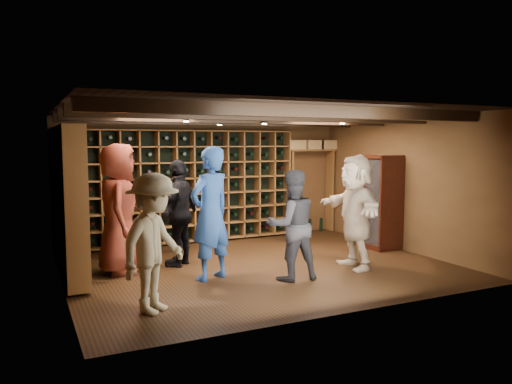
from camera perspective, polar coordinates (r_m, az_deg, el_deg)
name	(u,v)px	position (r m, az deg, el deg)	size (l,w,h in m)	color
ground	(259,266)	(8.26, 0.29, -8.45)	(6.00, 6.00, 0.00)	#331E0E
room_shell	(257,117)	(8.07, 0.14, 8.54)	(6.00, 6.00, 6.00)	brown
wine_rack_back	(184,186)	(10.04, -8.19, 0.66)	(4.65, 0.30, 2.20)	brown
wine_rack_left	(68,200)	(8.12, -20.69, -0.82)	(0.30, 2.65, 2.20)	brown
crate_shelf	(311,163)	(11.22, 6.29, 3.35)	(1.20, 0.32, 2.07)	brown
display_cabinet	(383,204)	(9.73, 14.34, -1.36)	(0.55, 0.50, 1.75)	#39130B
man_blue_shirt	(210,214)	(7.33, -5.24, -2.47)	(0.72, 0.47, 1.96)	navy
man_grey_suit	(292,225)	(7.33, 4.11, -3.81)	(0.79, 0.61, 1.62)	black
guest_red_floral	(119,209)	(7.93, -15.43, -1.87)	(0.98, 0.64, 2.01)	maroon
guest_woman_black	(180,213)	(8.25, -8.71, -2.38)	(1.02, 0.42, 1.74)	black
guest_khaki	(154,243)	(6.03, -11.63, -5.78)	(1.07, 0.62, 1.66)	gray
guest_beige	(355,211)	(8.17, 11.30, -2.18)	(1.70, 0.54, 1.83)	#C2AB8E
tasting_table	(146,211)	(9.04, -12.46, -2.15)	(1.35, 0.95, 1.20)	black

